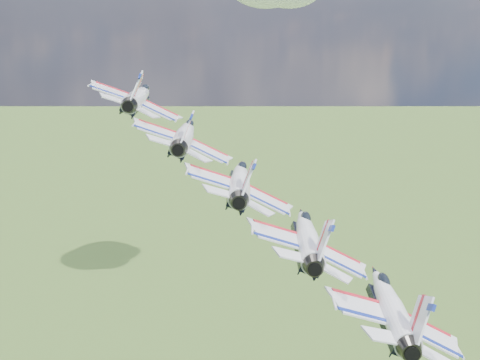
% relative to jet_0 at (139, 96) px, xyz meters
% --- Properties ---
extents(jet_0, '(15.37, 18.99, 9.13)m').
position_rel_jet_0_xyz_m(jet_0, '(0.00, 0.00, 0.00)').
color(jet_0, white).
extents(jet_1, '(15.37, 18.99, 9.13)m').
position_rel_jet_0_xyz_m(jet_1, '(7.90, -6.81, -3.32)').
color(jet_1, white).
extents(jet_2, '(15.37, 18.99, 9.13)m').
position_rel_jet_0_xyz_m(jet_2, '(15.79, -13.62, -6.65)').
color(jet_2, silver).
extents(jet_3, '(15.37, 18.99, 9.13)m').
position_rel_jet_0_xyz_m(jet_3, '(23.69, -20.43, -9.97)').
color(jet_3, white).
extents(jet_4, '(15.37, 18.99, 9.13)m').
position_rel_jet_0_xyz_m(jet_4, '(31.58, -27.24, -13.29)').
color(jet_4, white).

